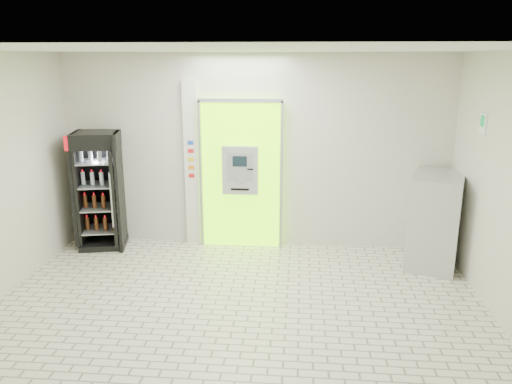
# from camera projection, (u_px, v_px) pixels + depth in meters

# --- Properties ---
(ground) EXTENTS (6.00, 6.00, 0.00)m
(ground) POSITION_uv_depth(u_px,v_px,m) (235.00, 321.00, 5.72)
(ground) COLOR beige
(ground) RESTS_ON ground
(room_shell) EXTENTS (6.00, 6.00, 6.00)m
(room_shell) POSITION_uv_depth(u_px,v_px,m) (233.00, 164.00, 5.24)
(room_shell) COLOR beige
(room_shell) RESTS_ON ground
(atm_assembly) EXTENTS (1.30, 0.24, 2.33)m
(atm_assembly) POSITION_uv_depth(u_px,v_px,m) (241.00, 174.00, 7.75)
(atm_assembly) COLOR #7BEE01
(atm_assembly) RESTS_ON ground
(pillar) EXTENTS (0.22, 0.11, 2.60)m
(pillar) POSITION_uv_depth(u_px,v_px,m) (192.00, 164.00, 7.82)
(pillar) COLOR silver
(pillar) RESTS_ON ground
(beverage_cooler) EXTENTS (0.80, 0.76, 1.83)m
(beverage_cooler) POSITION_uv_depth(u_px,v_px,m) (101.00, 192.00, 7.80)
(beverage_cooler) COLOR black
(beverage_cooler) RESTS_ON ground
(steel_cabinet) EXTENTS (0.97, 1.16, 1.33)m
(steel_cabinet) POSITION_uv_depth(u_px,v_px,m) (435.00, 220.00, 7.14)
(steel_cabinet) COLOR #AFB2B7
(steel_cabinet) RESTS_ON ground
(exit_sign) EXTENTS (0.02, 0.22, 0.26)m
(exit_sign) POSITION_uv_depth(u_px,v_px,m) (483.00, 123.00, 6.25)
(exit_sign) COLOR white
(exit_sign) RESTS_ON room_shell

